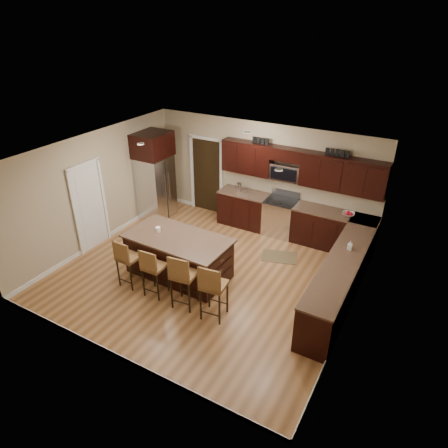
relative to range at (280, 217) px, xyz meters
The scene contains 24 objects.
floor 2.59m from the range, 105.51° to the right, with size 6.00×6.00×0.00m, color #9E6B3E.
ceiling 3.38m from the range, 105.51° to the right, with size 6.00×6.00×0.00m, color silver.
wall_back 1.15m from the range, 156.28° to the left, with size 6.00×6.00×0.00m, color tan.
wall_left 4.51m from the range, 146.33° to the right, with size 5.50×5.50×0.00m, color tan.
wall_right 3.49m from the range, 46.57° to the right, with size 5.50×5.50×0.00m, color tan.
base_cabinets 1.58m from the range, 39.46° to the right, with size 4.02×3.96×0.92m.
upper_cabinets 1.42m from the range, 20.23° to the left, with size 4.00×0.33×0.80m.
range is the anchor object (origin of this frame).
microwave 1.16m from the range, 90.00° to the left, with size 0.76×0.31×0.40m, color silver.
doorway 2.41m from the range, behind, with size 0.85×0.03×2.06m, color black.
pantry_door 4.61m from the range, 143.07° to the right, with size 0.03×0.80×2.04m, color white.
letter_decor 1.84m from the range, 31.31° to the left, with size 2.20×0.03×0.15m, color black, non-canonical shape.
island 2.98m from the range, 113.64° to the right, with size 2.24×1.23×0.92m.
stool_left 4.03m from the range, 117.59° to the right, with size 0.41×0.41×1.08m.
stool_mid 3.78m from the range, 108.73° to the right, with size 0.42×0.42×1.07m.
stool_right 3.62m from the range, 97.96° to the right, with size 0.48×0.48×1.16m.
refrigerator 3.46m from the range, 167.15° to the right, with size 0.79×0.92×2.35m.
floor_mat 1.22m from the range, 67.38° to the right, with size 0.80×0.53×0.01m, color brown.
fruit_bowl 1.70m from the range, ahead, with size 0.28×0.28×0.07m, color silver.
soap_bottle 2.55m from the range, 35.92° to the right, with size 0.08×0.09×0.19m, color #B2B2B2.
canister_tall 1.30m from the range, behind, with size 0.12×0.12×0.23m, color silver.
canister_short 1.11m from the range, behind, with size 0.11×0.11×0.14m, color silver.
island_jar 3.25m from the range, 121.84° to the right, with size 0.10×0.10×0.10m, color white.
stool_extra 3.59m from the range, 87.60° to the right, with size 0.48×0.48×1.16m.
Camera 1 is at (3.82, -6.01, 5.07)m, focal length 32.00 mm.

